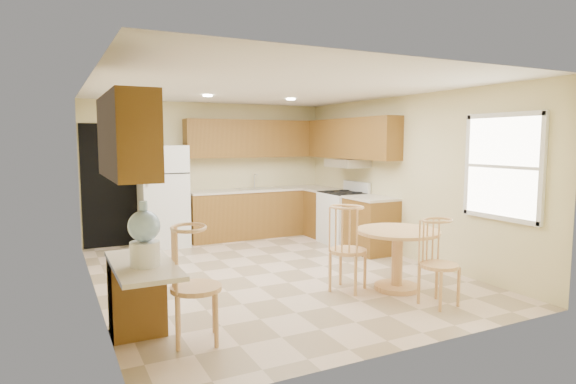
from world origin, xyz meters
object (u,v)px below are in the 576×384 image
chair_table_a (353,241)px  refrigerator (163,196)px  stove (343,217)px  dining_table (397,251)px  chair_desk (199,275)px  water_crock (144,237)px  chair_table_b (446,256)px

chair_table_a → refrigerator: bearing=167.2°
stove → refrigerator: bearing=157.0°
dining_table → chair_desk: chair_desk is taller
chair_desk → water_crock: 0.59m
stove → chair_table_a: bearing=-120.7°
chair_table_a → water_crock: 2.62m
refrigerator → stove: (2.88, -1.22, -0.40)m
water_crock → stove: bearing=37.5°
chair_table_b → dining_table: bearing=-92.9°
chair_table_a → stove: bearing=114.4°
refrigerator → stove: refrigerator is taller
refrigerator → chair_table_a: size_ratio=1.68×
dining_table → chair_table_b: 0.75m
chair_table_b → chair_desk: bearing=-11.9°
stove → chair_desk: stove is taller
refrigerator → stove: 3.15m
stove → chair_table_b: bearing=-104.0°
stove → chair_table_a: size_ratio=1.06×
dining_table → chair_desk: bearing=-169.1°
chair_table_a → chair_table_b: bearing=-0.9°
stove → water_crock: (-3.92, -3.01, 0.55)m
water_crock → chair_desk: bearing=-3.4°
dining_table → water_crock: 3.14m
chair_table_b → water_crock: 3.15m
chair_table_a → chair_desk: 2.16m
dining_table → chair_desk: (-2.61, -0.50, 0.15)m
chair_table_b → stove: bearing=-110.8°
refrigerator → chair_table_b: refrigerator is taller
stove → chair_table_a: 2.77m
chair_table_a → chair_table_b: size_ratio=1.09×
dining_table → chair_desk: size_ratio=0.96×
refrigerator → chair_table_b: 4.95m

